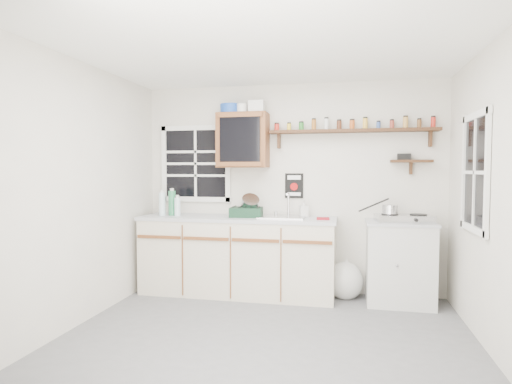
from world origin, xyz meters
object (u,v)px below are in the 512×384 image
at_px(dish_rack, 247,209).
at_px(hotplate, 404,218).
at_px(main_cabinet, 237,255).
at_px(upper_cabinet, 243,140).
at_px(spice_shelf, 352,130).
at_px(right_cabinet, 400,262).

relative_size(dish_rack, hotplate, 0.63).
height_order(main_cabinet, upper_cabinet, upper_cabinet).
xyz_separation_m(main_cabinet, hotplate, (1.87, 0.01, 0.49)).
xyz_separation_m(upper_cabinet, spice_shelf, (1.28, 0.07, 0.11)).
relative_size(main_cabinet, hotplate, 3.69).
relative_size(spice_shelf, hotplate, 3.05).
bearing_deg(upper_cabinet, hotplate, -4.31).
distance_m(right_cabinet, spice_shelf, 1.58).
bearing_deg(spice_shelf, main_cabinet, -170.77).
bearing_deg(hotplate, main_cabinet, 172.68).
bearing_deg(upper_cabinet, main_cabinet, -103.68).
distance_m(main_cabinet, hotplate, 1.93).
bearing_deg(right_cabinet, main_cabinet, -179.21).
distance_m(right_cabinet, hotplate, 0.49).
xyz_separation_m(right_cabinet, spice_shelf, (-0.52, 0.19, 1.48)).
height_order(right_cabinet, dish_rack, dish_rack).
bearing_deg(hotplate, spice_shelf, 152.17).
bearing_deg(main_cabinet, right_cabinet, 0.79).
bearing_deg(right_cabinet, spice_shelf, 160.33).
bearing_deg(dish_rack, hotplate, -5.49).
xyz_separation_m(upper_cabinet, dish_rack, (0.08, -0.12, -0.82)).
distance_m(upper_cabinet, dish_rack, 0.83).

